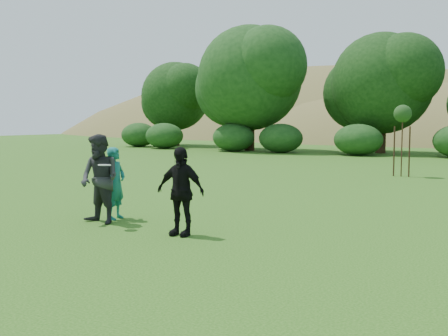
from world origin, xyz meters
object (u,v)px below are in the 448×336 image
(player_teal, at_px, (116,183))
(sapling, at_px, (403,116))
(player_black, at_px, (180,191))
(player_grey, at_px, (100,179))

(player_teal, height_order, sapling, sapling)
(player_teal, bearing_deg, player_black, -117.12)
(player_black, height_order, sapling, sapling)
(player_black, xyz_separation_m, sapling, (0.63, 13.83, 1.55))
(player_grey, height_order, player_black, player_grey)
(player_teal, bearing_deg, player_grey, 177.70)
(player_black, bearing_deg, player_grey, 171.80)
(player_grey, distance_m, player_black, 2.25)
(player_grey, bearing_deg, sapling, 82.81)
(player_teal, xyz_separation_m, sapling, (2.96, 13.16, 1.59))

